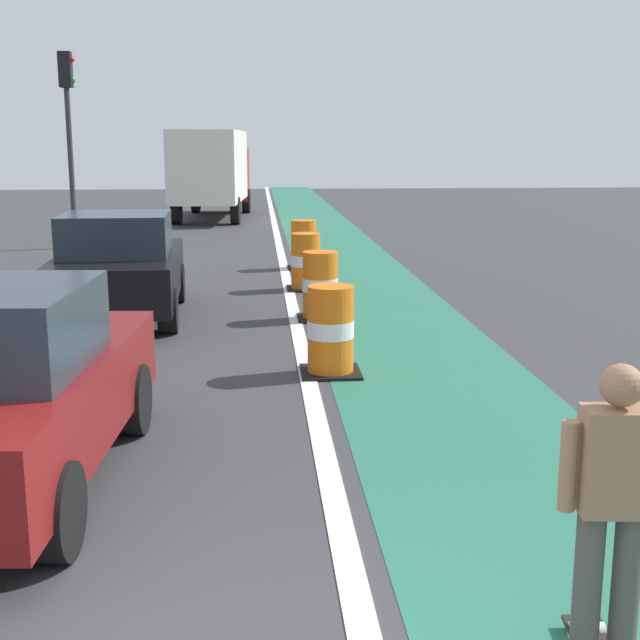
% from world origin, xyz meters
% --- Properties ---
extents(bike_lane_strip, '(2.50, 80.00, 0.01)m').
position_xyz_m(bike_lane_strip, '(2.40, 12.00, 0.00)').
color(bike_lane_strip, '#286B51').
rests_on(bike_lane_strip, ground).
extents(lane_divider_stripe, '(0.20, 80.00, 0.01)m').
position_xyz_m(lane_divider_stripe, '(0.90, 12.00, 0.01)').
color(lane_divider_stripe, silver).
rests_on(lane_divider_stripe, ground).
extents(skateboarder_on_lane, '(0.57, 0.82, 1.69)m').
position_xyz_m(skateboarder_on_lane, '(2.13, 0.19, 0.91)').
color(skateboarder_on_lane, black).
rests_on(skateboarder_on_lane, ground).
extents(parked_sedan_second, '(2.06, 4.18, 1.70)m').
position_xyz_m(parked_sedan_second, '(-1.90, 9.84, 0.83)').
color(parked_sedan_second, black).
rests_on(parked_sedan_second, ground).
extents(traffic_barrel_front, '(0.73, 0.73, 1.09)m').
position_xyz_m(traffic_barrel_front, '(1.19, 6.22, 0.53)').
color(traffic_barrel_front, orange).
rests_on(traffic_barrel_front, ground).
extents(traffic_barrel_mid, '(0.73, 0.73, 1.09)m').
position_xyz_m(traffic_barrel_mid, '(1.30, 9.52, 0.53)').
color(traffic_barrel_mid, orange).
rests_on(traffic_barrel_mid, ground).
extents(traffic_barrel_back, '(0.73, 0.73, 1.09)m').
position_xyz_m(traffic_barrel_back, '(1.23, 12.36, 0.53)').
color(traffic_barrel_back, orange).
rests_on(traffic_barrel_back, ground).
extents(traffic_barrel_far, '(0.73, 0.73, 1.09)m').
position_xyz_m(traffic_barrel_far, '(1.34, 15.17, 0.53)').
color(traffic_barrel_far, orange).
rests_on(traffic_barrel_far, ground).
extents(delivery_truck_down_block, '(2.76, 7.73, 3.23)m').
position_xyz_m(delivery_truck_down_block, '(-1.35, 28.37, 1.85)').
color(delivery_truck_down_block, silver).
rests_on(delivery_truck_down_block, ground).
extents(traffic_light_corner, '(0.41, 0.32, 5.10)m').
position_xyz_m(traffic_light_corner, '(-4.59, 19.45, 3.50)').
color(traffic_light_corner, '#2D2D2D').
rests_on(traffic_light_corner, ground).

